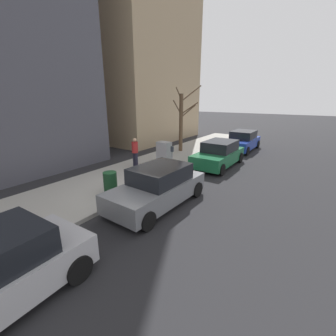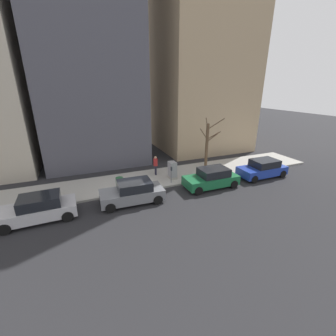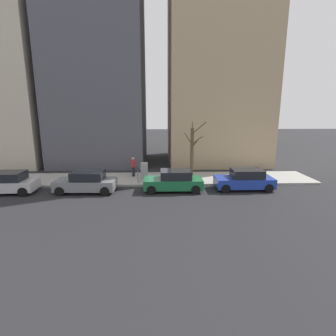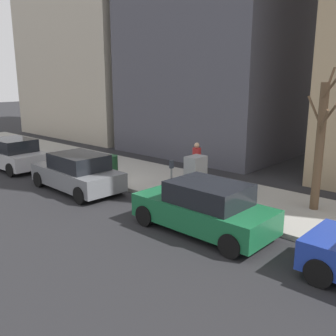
% 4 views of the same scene
% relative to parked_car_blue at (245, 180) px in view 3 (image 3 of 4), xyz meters
% --- Properties ---
extents(ground_plane, '(120.00, 120.00, 0.00)m').
position_rel_parked_car_blue_xyz_m(ground_plane, '(1.00, 11.48, -0.74)').
color(ground_plane, '#232326').
extents(sidewalk, '(4.00, 36.00, 0.15)m').
position_rel_parked_car_blue_xyz_m(sidewalk, '(3.00, 11.48, -0.66)').
color(sidewalk, '#9E9B93').
rests_on(sidewalk, ground).
extents(parked_car_blue, '(1.93, 4.21, 1.52)m').
position_rel_parked_car_blue_xyz_m(parked_car_blue, '(0.00, 0.00, 0.00)').
color(parked_car_blue, '#1E389E').
rests_on(parked_car_blue, ground).
extents(parked_car_green, '(1.96, 4.22, 1.52)m').
position_rel_parked_car_blue_xyz_m(parked_car_green, '(-0.14, 5.24, 0.00)').
color(parked_car_green, '#196038').
rests_on(parked_car_green, ground).
extents(parked_car_grey, '(2.06, 4.26, 1.52)m').
position_rel_parked_car_blue_xyz_m(parked_car_grey, '(-0.23, 11.50, 0.00)').
color(parked_car_grey, slate).
rests_on(parked_car_grey, ground).
extents(parked_car_silver, '(2.01, 4.24, 1.52)m').
position_rel_parked_car_blue_xyz_m(parked_car_silver, '(-0.23, 17.11, 0.00)').
color(parked_car_silver, '#B7B7BC').
rests_on(parked_car_silver, ground).
extents(parking_meter, '(0.14, 0.10, 1.35)m').
position_rel_parked_car_blue_xyz_m(parking_meter, '(1.45, 7.96, 0.24)').
color(parking_meter, slate).
rests_on(parking_meter, sidewalk).
extents(utility_box, '(0.83, 0.61, 1.43)m').
position_rel_parked_car_blue_xyz_m(utility_box, '(2.30, 7.51, 0.11)').
color(utility_box, '#A8A399').
rests_on(utility_box, sidewalk).
extents(bare_tree, '(1.60, 1.64, 4.72)m').
position_rel_parked_car_blue_xyz_m(bare_tree, '(3.57, 3.46, 1.65)').
color(bare_tree, brown).
rests_on(bare_tree, sidewalk).
extents(trash_bin, '(0.56, 0.56, 0.90)m').
position_rel_parked_car_blue_xyz_m(trash_bin, '(1.90, 11.97, -0.14)').
color(trash_bin, '#14381E').
rests_on(trash_bin, sidewalk).
extents(pedestrian_near_meter, '(0.39, 0.36, 1.66)m').
position_rel_parked_car_blue_xyz_m(pedestrian_near_meter, '(3.64, 8.51, 0.35)').
color(pedestrian_near_meter, '#1E1E2D').
rests_on(pedestrian_near_meter, sidewalk).
extents(office_tower_left, '(10.28, 10.28, 27.64)m').
position_rel_parked_car_blue_xyz_m(office_tower_left, '(11.64, -0.04, 13.09)').
color(office_tower_left, tan).
rests_on(office_tower_left, ground).
extents(office_block_center, '(9.48, 9.48, 23.59)m').
position_rel_parked_car_blue_xyz_m(office_block_center, '(11.24, 12.61, 11.06)').
color(office_block_center, '#4C4C56').
rests_on(office_block_center, ground).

